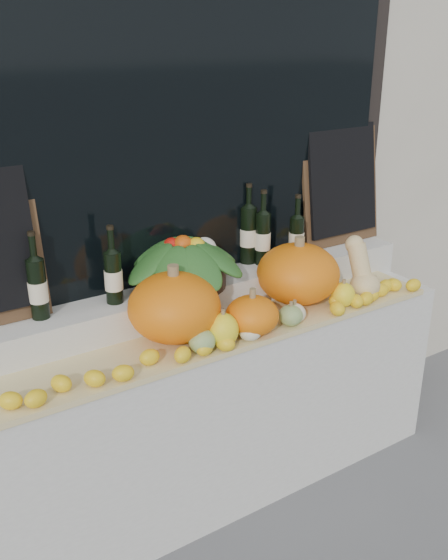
# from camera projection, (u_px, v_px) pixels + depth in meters

# --- Properties ---
(display_sill) EXTENTS (2.30, 0.55, 0.88)m
(display_sill) POSITION_uv_depth(u_px,v_px,m) (215.00, 407.00, 2.96)
(display_sill) COLOR silver
(display_sill) RESTS_ON ground
(rear_tier) EXTENTS (2.30, 0.25, 0.16)m
(rear_tier) POSITION_uv_depth(u_px,v_px,m) (197.00, 297.00, 2.88)
(rear_tier) COLOR silver
(rear_tier) RESTS_ON display_sill
(straw_bedding) EXTENTS (2.10, 0.32, 0.02)m
(straw_bedding) POSITION_uv_depth(u_px,v_px,m) (230.00, 332.00, 2.69)
(straw_bedding) COLOR tan
(straw_bedding) RESTS_ON display_sill
(pumpkin_left) EXTENTS (0.41, 0.41, 0.29)m
(pumpkin_left) POSITION_uv_depth(u_px,v_px,m) (174.00, 307.00, 2.56)
(pumpkin_left) COLOR orange
(pumpkin_left) RESTS_ON straw_bedding
(pumpkin_right) EXTENTS (0.51, 0.51, 0.28)m
(pumpkin_right) POSITION_uv_depth(u_px,v_px,m) (298.00, 274.00, 2.92)
(pumpkin_right) COLOR orange
(pumpkin_right) RESTS_ON straw_bedding
(pumpkin_center) EXTENTS (0.28, 0.28, 0.17)m
(pumpkin_center) POSITION_uv_depth(u_px,v_px,m) (252.00, 315.00, 2.63)
(pumpkin_center) COLOR orange
(pumpkin_center) RESTS_ON straw_bedding
(butternut_squash) EXTENTS (0.14, 0.21, 0.29)m
(butternut_squash) POSITION_uv_depth(u_px,v_px,m) (362.00, 272.00, 2.98)
(butternut_squash) COLOR #EBCA8A
(butternut_squash) RESTS_ON straw_bedding
(decorative_gourds) EXTENTS (0.89, 0.14, 0.16)m
(decorative_gourds) POSITION_uv_depth(u_px,v_px,m) (266.00, 320.00, 2.65)
(decorative_gourds) COLOR #2F6B20
(decorative_gourds) RESTS_ON straw_bedding
(lemon_heap) EXTENTS (2.20, 0.16, 0.06)m
(lemon_heap) POSITION_uv_depth(u_px,v_px,m) (245.00, 333.00, 2.59)
(lemon_heap) COLOR yellow
(lemon_heap) RESTS_ON straw_bedding
(produce_bowl) EXTENTS (0.58, 0.58, 0.25)m
(produce_bowl) POSITION_uv_depth(u_px,v_px,m) (183.00, 261.00, 2.75)
(produce_bowl) COLOR black
(produce_bowl) RESTS_ON rear_tier
(wine_bottle_far_left) EXTENTS (0.08, 0.08, 0.36)m
(wine_bottle_far_left) POSITION_uv_depth(u_px,v_px,m) (38.00, 288.00, 2.44)
(wine_bottle_far_left) COLOR black
(wine_bottle_far_left) RESTS_ON rear_tier
(wine_bottle_near_left) EXTENTS (0.08, 0.08, 0.34)m
(wine_bottle_near_left) POSITION_uv_depth(u_px,v_px,m) (113.00, 276.00, 2.58)
(wine_bottle_near_left) COLOR black
(wine_bottle_near_left) RESTS_ON rear_tier
(wine_bottle_tall) EXTENTS (0.08, 0.08, 0.39)m
(wine_bottle_tall) POSITION_uv_depth(u_px,v_px,m) (248.00, 234.00, 3.02)
(wine_bottle_tall) COLOR black
(wine_bottle_tall) RESTS_ON rear_tier
(wine_bottle_near_right) EXTENTS (0.08, 0.08, 0.37)m
(wine_bottle_near_right) POSITION_uv_depth(u_px,v_px,m) (263.00, 238.00, 3.00)
(wine_bottle_near_right) COLOR black
(wine_bottle_near_right) RESTS_ON rear_tier
(wine_bottle_far_right) EXTENTS (0.08, 0.08, 0.33)m
(wine_bottle_far_right) POSITION_uv_depth(u_px,v_px,m) (296.00, 238.00, 3.07)
(wine_bottle_far_right) COLOR black
(wine_bottle_far_right) RESTS_ON rear_tier
(chalkboard_right) EXTENTS (0.50, 0.12, 0.62)m
(chalkboard_right) POSITION_uv_depth(u_px,v_px,m) (342.00, 183.00, 3.24)
(chalkboard_right) COLOR #4C331E
(chalkboard_right) RESTS_ON rear_tier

